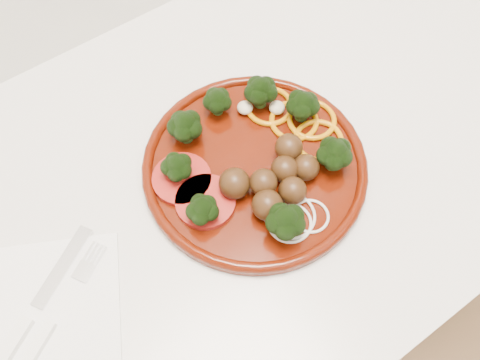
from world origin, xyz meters
TOP-DOWN VIEW (x-y plane):
  - counter at (0.00, 1.70)m, footprint 2.40×0.60m
  - plate at (-0.16, 1.68)m, footprint 0.29×0.29m
  - napkin at (-0.46, 1.67)m, footprint 0.22×0.22m
  - knife at (-0.48, 1.66)m, footprint 0.18×0.11m
  - fork at (-0.47, 1.64)m, footprint 0.16×0.10m

SIDE VIEW (x-z plane):
  - counter at x=0.00m, z-range 0.00..0.90m
  - napkin at x=-0.46m, z-range 0.90..0.90m
  - fork at x=-0.47m, z-range 0.90..0.91m
  - knife at x=-0.48m, z-range 0.90..0.91m
  - plate at x=-0.16m, z-range 0.89..0.95m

